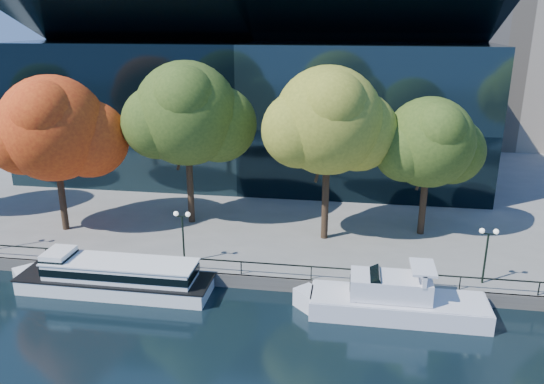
% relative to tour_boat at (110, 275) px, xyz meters
% --- Properties ---
extents(ground, '(160.00, 160.00, 0.00)m').
position_rel_tour_boat_xyz_m(ground, '(8.99, -1.20, -1.21)').
color(ground, black).
rests_on(ground, ground).
extents(promenade, '(90.00, 67.08, 1.00)m').
position_rel_tour_boat_xyz_m(promenade, '(8.99, 35.18, -0.71)').
color(promenade, slate).
rests_on(promenade, ground).
extents(railing, '(88.20, 0.08, 0.99)m').
position_rel_tour_boat_xyz_m(railing, '(8.99, 2.05, 0.73)').
color(railing, black).
rests_on(railing, promenade).
extents(convention_building, '(50.00, 24.57, 21.43)m').
position_rel_tour_boat_xyz_m(convention_building, '(4.99, 30.59, 7.30)').
color(convention_building, black).
rests_on(convention_building, ground).
extents(tour_boat, '(14.98, 3.34, 2.84)m').
position_rel_tour_boat_xyz_m(tour_boat, '(0.00, 0.00, 0.00)').
color(tour_boat, white).
rests_on(tour_boat, ground).
extents(cruiser_near, '(12.51, 3.22, 3.62)m').
position_rel_tour_boat_xyz_m(cruiser_near, '(19.31, -0.24, -0.08)').
color(cruiser_near, silver).
rests_on(cruiser_near, ground).
extents(tree_1, '(10.84, 8.89, 13.17)m').
position_rel_tour_boat_xyz_m(tree_1, '(-7.61, 7.99, 8.44)').
color(tree_1, black).
rests_on(tree_1, promenade).
extents(tree_2, '(11.01, 9.03, 14.16)m').
position_rel_tour_boat_xyz_m(tree_2, '(2.66, 11.38, 9.35)').
color(tree_2, black).
rests_on(tree_2, promenade).
extents(tree_3, '(10.60, 8.69, 14.09)m').
position_rel_tour_boat_xyz_m(tree_3, '(14.63, 9.48, 9.45)').
color(tree_3, black).
rests_on(tree_3, promenade).
extents(tree_4, '(9.14, 7.50, 11.56)m').
position_rel_tour_boat_xyz_m(tree_4, '(22.63, 11.70, 7.53)').
color(tree_4, black).
rests_on(tree_4, promenade).
extents(lamp_1, '(1.26, 0.36, 4.03)m').
position_rel_tour_boat_xyz_m(lamp_1, '(4.38, 3.30, 2.77)').
color(lamp_1, black).
rests_on(lamp_1, promenade).
extents(lamp_2, '(1.26, 0.36, 4.03)m').
position_rel_tour_boat_xyz_m(lamp_2, '(25.73, 3.30, 2.77)').
color(lamp_2, black).
rests_on(lamp_2, promenade).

